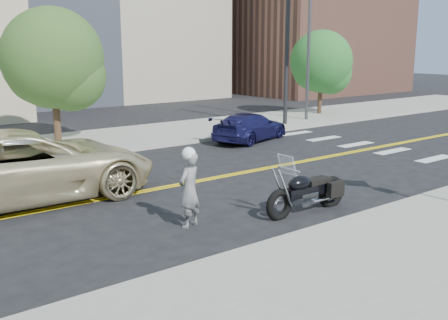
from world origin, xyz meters
TOP-DOWN VIEW (x-y plane):
  - ground_plane at (0.00, 0.00)m, footprint 120.00×120.00m
  - sidewalk_near at (0.00, -7.50)m, footprint 60.00×5.00m
  - sidewalk_far at (0.00, 7.50)m, footprint 60.00×5.00m
  - building_right at (26.00, 20.00)m, footprint 14.00×12.00m
  - lamp_post at (12.00, 6.50)m, footprint 0.16×0.16m
  - traffic_light at (10.00, 5.08)m, footprint 0.28×4.50m
  - motorcyclist at (-1.66, -3.10)m, footprint 0.71×0.59m
  - motorcycle at (1.11, -3.94)m, footprint 2.42×0.75m
  - suv at (-3.84, 1.04)m, footprint 6.62×3.13m
  - parked_car_silver at (-3.31, 3.28)m, footprint 3.93×2.20m
  - parked_car_blue at (6.20, 4.14)m, footprint 4.30×2.77m
  - tree_far_a at (-0.41, 8.17)m, footprint 3.91×3.91m
  - tree_far_b at (14.36, 7.75)m, footprint 3.41×3.41m

SIDE VIEW (x-z plane):
  - ground_plane at x=0.00m, z-range 0.00..0.00m
  - sidewalk_near at x=0.00m, z-range 0.00..0.15m
  - sidewalk_far at x=0.00m, z-range 0.00..0.15m
  - parked_car_blue at x=6.20m, z-range 0.00..1.16m
  - parked_car_silver at x=-3.31m, z-range 0.00..1.23m
  - motorcycle at x=1.11m, z-range 0.00..1.47m
  - motorcyclist at x=-1.66m, z-range 0.00..1.77m
  - suv at x=-3.84m, z-range 0.00..1.83m
  - tree_far_b at x=14.36m, z-range 0.65..5.37m
  - tree_far_a at x=-0.41m, z-range 0.71..6.05m
  - lamp_post at x=12.00m, z-range 0.15..8.15m
  - traffic_light at x=10.00m, z-range 1.17..8.17m
  - building_right at x=26.00m, z-range 0.00..12.00m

